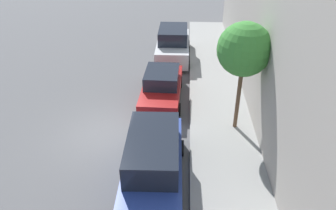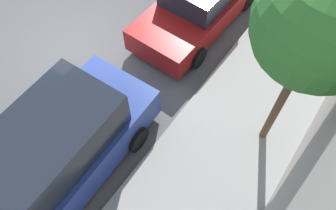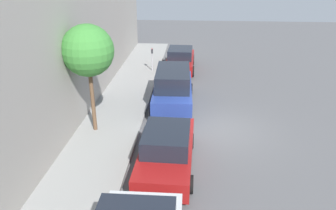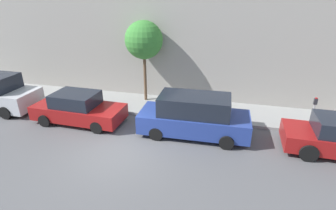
% 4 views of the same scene
% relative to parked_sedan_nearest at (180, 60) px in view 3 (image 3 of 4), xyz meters
% --- Properties ---
extents(ground_plane, '(60.00, 60.00, 0.00)m').
position_rel_parked_sedan_nearest_xyz_m(ground_plane, '(-2.11, 8.70, -0.72)').
color(ground_plane, '#515154').
extents(sidewalk, '(2.73, 32.00, 0.15)m').
position_rel_parked_sedan_nearest_xyz_m(sidewalk, '(2.76, 8.70, -0.65)').
color(sidewalk, gray).
rests_on(sidewalk, ground_plane).
extents(parked_sedan_nearest, '(1.92, 4.54, 1.54)m').
position_rel_parked_sedan_nearest_xyz_m(parked_sedan_nearest, '(0.00, 0.00, 0.00)').
color(parked_sedan_nearest, maroon).
rests_on(parked_sedan_nearest, ground_plane).
extents(parked_minivan_second, '(2.04, 4.95, 1.90)m').
position_rel_parked_sedan_nearest_xyz_m(parked_minivan_second, '(0.13, 5.99, 0.20)').
color(parked_minivan_second, navy).
rests_on(parked_minivan_second, ground_plane).
extents(parked_sedan_third, '(1.92, 4.54, 1.54)m').
position_rel_parked_sedan_nearest_xyz_m(parked_sedan_third, '(0.00, 11.76, 0.00)').
color(parked_sedan_third, maroon).
rests_on(parked_sedan_third, ground_plane).
extents(parking_meter_near, '(0.11, 0.15, 1.52)m').
position_rel_parked_sedan_nearest_xyz_m(parking_meter_near, '(1.84, 0.72, 0.36)').
color(parking_meter_near, '#ADADB2').
rests_on(parking_meter_near, sidewalk).
extents(street_tree, '(2.09, 2.09, 4.55)m').
position_rel_parked_sedan_nearest_xyz_m(street_tree, '(3.32, 9.35, 2.91)').
color(street_tree, brown).
rests_on(street_tree, sidewalk).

